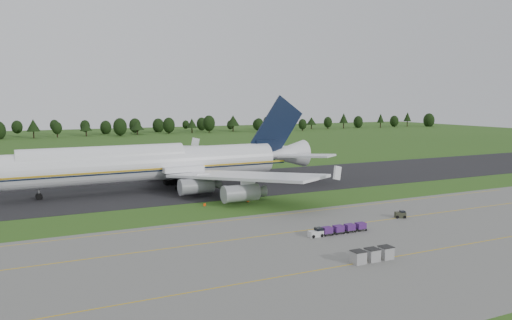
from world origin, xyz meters
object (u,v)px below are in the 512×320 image
edge_markers (227,203)px  utility_cart (400,215)px  aircraft (157,163)px  baggage_train (337,229)px  uld_row (372,255)px

edge_markers → utility_cart: bearing=-46.2°
aircraft → edge_markers: (9.08, -23.34, -6.44)m
baggage_train → utility_cart: bearing=13.7°
baggage_train → uld_row: 14.37m
uld_row → edge_markers: size_ratio=0.62×
aircraft → utility_cart: size_ratio=36.52×
edge_markers → uld_row: bearing=-85.1°
baggage_train → edge_markers: bearing=104.0°
aircraft → baggage_train: 56.46m
utility_cart → aircraft: bearing=124.6°
edge_markers → aircraft: bearing=111.3°
aircraft → baggage_train: (16.65, -53.62, -5.93)m
baggage_train → edge_markers: size_ratio=1.06×
baggage_train → utility_cart: size_ratio=4.89×
aircraft → utility_cart: bearing=-55.4°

